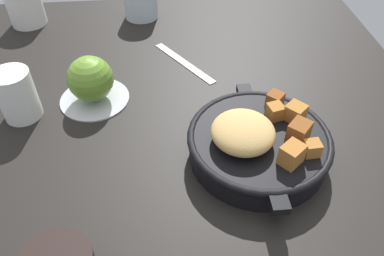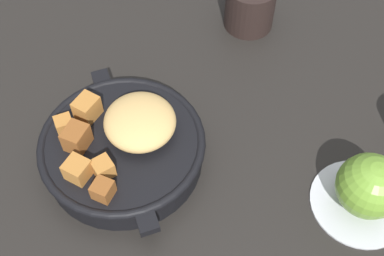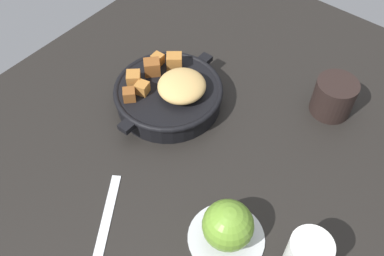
# 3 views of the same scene
# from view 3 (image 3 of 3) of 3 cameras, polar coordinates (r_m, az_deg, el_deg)

# --- Properties ---
(ground_plane) EXTENTS (1.10, 0.91, 0.02)m
(ground_plane) POSITION_cam_3_polar(r_m,az_deg,el_deg) (0.83, 1.36, -2.14)
(ground_plane) COLOR black
(cast_iron_skillet) EXTENTS (0.26, 0.22, 0.08)m
(cast_iron_skillet) POSITION_cam_3_polar(r_m,az_deg,el_deg) (0.86, -3.03, 4.72)
(cast_iron_skillet) COLOR black
(cast_iron_skillet) RESTS_ON ground_plane
(saucer_plate) EXTENTS (0.13, 0.13, 0.01)m
(saucer_plate) POSITION_cam_3_polar(r_m,az_deg,el_deg) (0.72, 4.57, -14.32)
(saucer_plate) COLOR #B7BABF
(saucer_plate) RESTS_ON ground_plane
(red_apple) EXTENTS (0.08, 0.08, 0.08)m
(red_apple) POSITION_cam_3_polar(r_m,az_deg,el_deg) (0.68, 4.81, -12.79)
(red_apple) COLOR olive
(red_apple) RESTS_ON saucer_plate
(butter_knife) EXTENTS (0.16, 0.11, 0.00)m
(butter_knife) POSITION_cam_3_polar(r_m,az_deg,el_deg) (0.74, -11.41, -12.13)
(butter_knife) COLOR silver
(butter_knife) RESTS_ON ground_plane
(coffee_mug_dark) EXTENTS (0.08, 0.08, 0.08)m
(coffee_mug_dark) POSITION_cam_3_polar(r_m,az_deg,el_deg) (0.89, 18.35, 3.95)
(coffee_mug_dark) COLOR black
(coffee_mug_dark) RESTS_ON ground_plane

